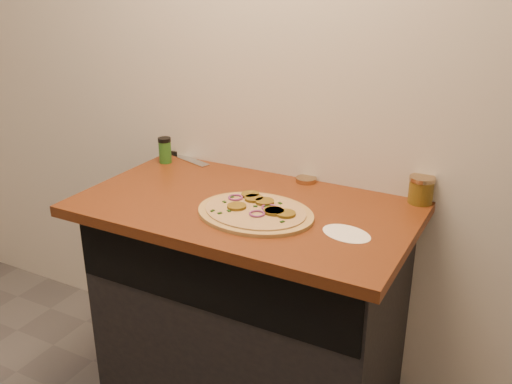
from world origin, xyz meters
The scene contains 8 objects.
cabinet centered at (0.00, 1.45, 0.43)m, with size 1.10×0.60×0.86m, color black.
countertop centered at (0.00, 1.42, 0.88)m, with size 1.20×0.70×0.04m, color #642E13.
pizza centered at (0.08, 1.35, 0.91)m, with size 0.43×0.43×0.03m.
chefs_knife centered at (-0.52, 1.75, 0.91)m, with size 0.32×0.13×0.02m.
mason_jar_lid centered at (0.11, 1.72, 0.91)m, with size 0.08×0.08×0.02m, color #9F825C.
salsa_jar centered at (0.55, 1.72, 0.95)m, with size 0.09×0.09×0.10m.
spice_shaker centered at (-0.52, 1.65, 0.96)m, with size 0.06×0.06×0.11m.
flour_spill centered at (0.40, 1.35, 0.90)m, with size 0.17×0.17×0.00m, color white.
Camera 1 is at (0.92, -0.22, 1.70)m, focal length 40.00 mm.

